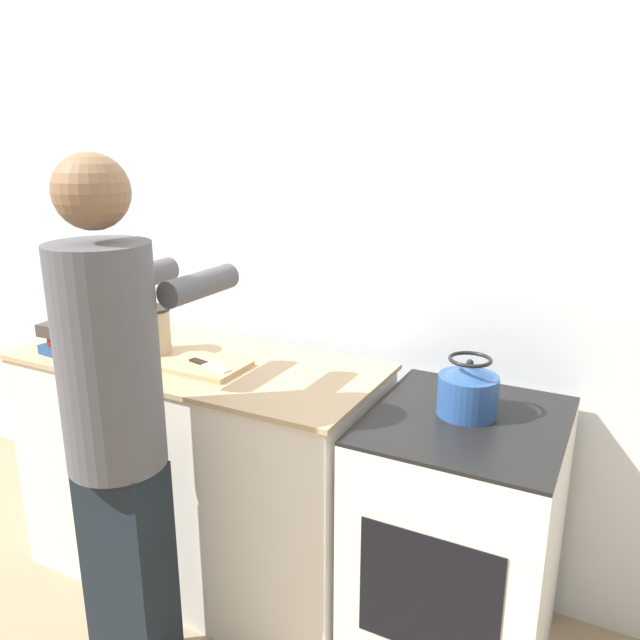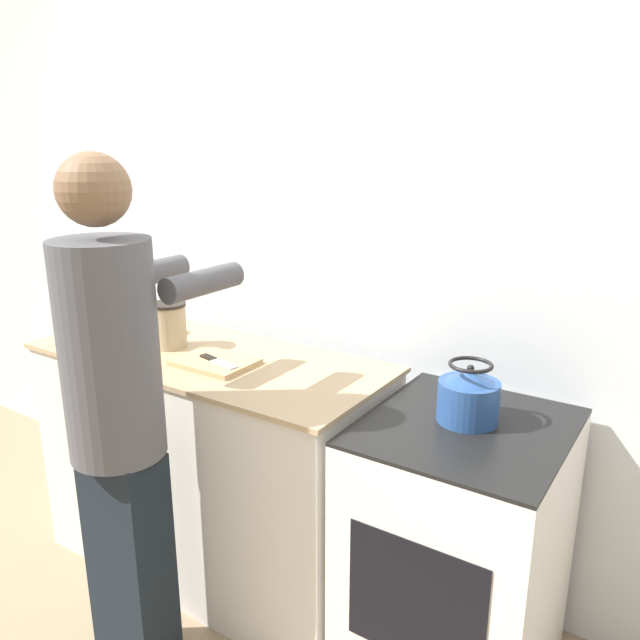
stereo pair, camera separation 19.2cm
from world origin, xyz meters
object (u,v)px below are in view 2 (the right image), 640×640
Objects in this scene: knife at (217,361)px; canister_jar at (169,325)px; oven at (457,552)px; person at (119,410)px; cutting_board at (215,362)px; bowl_prep at (160,328)px; kettle at (468,397)px.

canister_jar is at bearing 179.79° from knife.
person is at bearing -148.10° from oven.
canister_jar is (-0.31, 0.07, 0.07)m from knife.
knife is (0.02, -0.01, 0.01)m from cutting_board.
cutting_board is 2.07× the size of bowl_prep.
person is at bearing -146.52° from kettle.
bowl_prep is at bearing 179.07° from kettle.
person is 8.73× the size of knife.
canister_jar is at bearing 121.27° from person.
cutting_board is at bearing -18.41° from bowl_prep.
canister_jar is at bearing -177.89° from oven.
oven is 1.33m from canister_jar.
person reaches higher than oven.
bowl_prep is (-0.44, 0.15, 0.02)m from cutting_board.
kettle is (0.91, 0.13, 0.03)m from cutting_board.
knife is 0.32m from canister_jar.
cutting_board is (-0.92, -0.10, 0.49)m from oven.
bowl_prep is at bearing 177.90° from oven.
kettle is at bearing -0.93° from bowl_prep.
bowl_prep is (-0.47, 0.60, 0.03)m from person.
kettle is 1.05× the size of canister_jar.
bowl_prep is at bearing 127.92° from person.
bowl_prep reaches higher than cutting_board.
knife is 0.49m from bowl_prep.
canister_jar is at bearing -176.52° from kettle.
oven is 3.17× the size of cutting_board.
cutting_board is at bearing -173.95° from oven.
person is 6.00× the size of cutting_board.
kettle is 1.19m from canister_jar.
knife is 1.03× the size of kettle.
person reaches higher than kettle.
kettle is (-0.01, 0.03, 0.52)m from oven.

